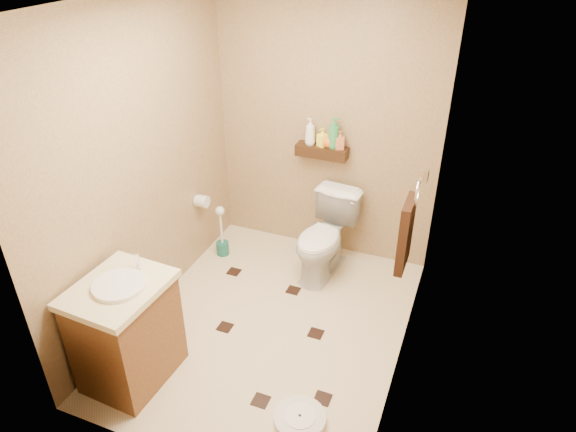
% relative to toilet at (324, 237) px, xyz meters
% --- Properties ---
extents(ground, '(2.50, 2.50, 0.00)m').
position_rel_toilet_xyz_m(ground, '(-0.16, -0.83, -0.37)').
color(ground, beige).
rests_on(ground, ground).
extents(wall_back, '(2.00, 0.04, 2.40)m').
position_rel_toilet_xyz_m(wall_back, '(-0.16, 0.42, 0.83)').
color(wall_back, '#A1815C').
rests_on(wall_back, ground).
extents(wall_front, '(2.00, 0.04, 2.40)m').
position_rel_toilet_xyz_m(wall_front, '(-0.16, -2.08, 0.83)').
color(wall_front, '#A1815C').
rests_on(wall_front, ground).
extents(wall_left, '(0.04, 2.50, 2.40)m').
position_rel_toilet_xyz_m(wall_left, '(-1.16, -0.83, 0.83)').
color(wall_left, '#A1815C').
rests_on(wall_left, ground).
extents(wall_right, '(0.04, 2.50, 2.40)m').
position_rel_toilet_xyz_m(wall_right, '(0.84, -0.83, 0.83)').
color(wall_right, '#A1815C').
rests_on(wall_right, ground).
extents(wall_shelf, '(0.46, 0.14, 0.10)m').
position_rel_toilet_xyz_m(wall_shelf, '(-0.16, 0.34, 0.65)').
color(wall_shelf, '#361C0E').
rests_on(wall_shelf, wall_back).
extents(floor_accents, '(1.30, 1.33, 0.01)m').
position_rel_toilet_xyz_m(floor_accents, '(-0.11, -0.89, -0.36)').
color(floor_accents, black).
rests_on(floor_accents, ground).
extents(toilet, '(0.49, 0.76, 0.73)m').
position_rel_toilet_xyz_m(toilet, '(0.00, 0.00, 0.00)').
color(toilet, white).
rests_on(toilet, ground).
extents(vanity, '(0.56, 0.67, 0.90)m').
position_rel_toilet_xyz_m(vanity, '(-0.86, -1.64, 0.04)').
color(vanity, brown).
rests_on(vanity, ground).
extents(bathroom_scale, '(0.34, 0.34, 0.07)m').
position_rel_toilet_xyz_m(bathroom_scale, '(0.37, -1.59, -0.33)').
color(bathroom_scale, silver).
rests_on(bathroom_scale, ground).
extents(toilet_brush, '(0.12, 0.12, 0.52)m').
position_rel_toilet_xyz_m(toilet_brush, '(-0.98, -0.09, -0.18)').
color(toilet_brush, '#186055').
rests_on(toilet_brush, ground).
extents(towel_ring, '(0.12, 0.30, 0.76)m').
position_rel_toilet_xyz_m(towel_ring, '(0.75, -0.58, 0.58)').
color(towel_ring, silver).
rests_on(towel_ring, wall_right).
extents(toilet_paper, '(0.12, 0.11, 0.12)m').
position_rel_toilet_xyz_m(toilet_paper, '(-1.10, -0.18, 0.23)').
color(toilet_paper, silver).
rests_on(toilet_paper, wall_left).
extents(bottle_a, '(0.12, 0.12, 0.23)m').
position_rel_toilet_xyz_m(bottle_a, '(-0.27, 0.34, 0.82)').
color(bottle_a, white).
rests_on(bottle_a, wall_shelf).
extents(bottle_b, '(0.10, 0.10, 0.16)m').
position_rel_toilet_xyz_m(bottle_b, '(-0.16, 0.34, 0.78)').
color(bottle_b, '#FFFA35').
rests_on(bottle_b, wall_shelf).
extents(bottle_c, '(0.15, 0.15, 0.14)m').
position_rel_toilet_xyz_m(bottle_c, '(-0.10, 0.34, 0.77)').
color(bottle_c, orange).
rests_on(bottle_c, wall_shelf).
extents(bottle_d, '(0.11, 0.11, 0.27)m').
position_rel_toilet_xyz_m(bottle_d, '(-0.06, 0.34, 0.84)').
color(bottle_d, '#2E8C48').
rests_on(bottle_d, wall_shelf).
extents(bottle_e, '(0.09, 0.09, 0.16)m').
position_rel_toilet_xyz_m(bottle_e, '(-0.00, 0.34, 0.78)').
color(bottle_e, '#CD6A44').
rests_on(bottle_e, wall_shelf).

